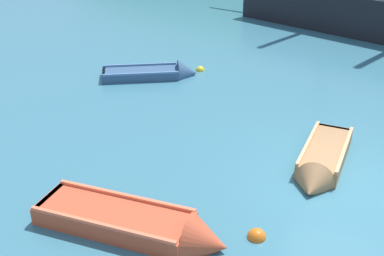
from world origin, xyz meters
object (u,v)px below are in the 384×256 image
(rowboat_outer_left, at_px, (157,74))
(rowboat_center, at_px, (142,227))
(sailing_ship, at_px, (377,18))
(buoy_orange, at_px, (256,237))
(buoy_yellow, at_px, (200,70))
(rowboat_outer_right, at_px, (322,163))

(rowboat_outer_left, height_order, rowboat_center, rowboat_center)
(sailing_ship, xyz_separation_m, buoy_orange, (-0.58, -16.41, -0.71))
(rowboat_center, bearing_deg, rowboat_outer_left, 112.10)
(buoy_yellow, bearing_deg, rowboat_outer_right, -43.80)
(rowboat_outer_right, relative_size, buoy_yellow, 9.71)
(rowboat_outer_left, distance_m, rowboat_outer_right, 7.63)
(rowboat_center, height_order, buoy_orange, rowboat_center)
(rowboat_outer_left, height_order, buoy_yellow, rowboat_outer_left)
(sailing_ship, relative_size, rowboat_center, 3.82)
(buoy_yellow, bearing_deg, sailing_ship, 56.63)
(rowboat_center, bearing_deg, buoy_yellow, 102.48)
(sailing_ship, height_order, buoy_orange, sailing_ship)
(sailing_ship, height_order, buoy_yellow, sailing_ship)
(buoy_yellow, bearing_deg, buoy_orange, -60.11)
(rowboat_center, xyz_separation_m, buoy_yellow, (-2.69, 9.07, -0.13))
(rowboat_outer_left, bearing_deg, rowboat_center, -95.27)
(buoy_orange, distance_m, buoy_yellow, 9.56)
(rowboat_center, distance_m, buoy_orange, 2.22)
(rowboat_outer_right, distance_m, buoy_orange, 3.18)
(rowboat_outer_left, bearing_deg, buoy_orange, -81.37)
(sailing_ship, distance_m, rowboat_center, 17.40)
(sailing_ship, relative_size, rowboat_outer_left, 4.44)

